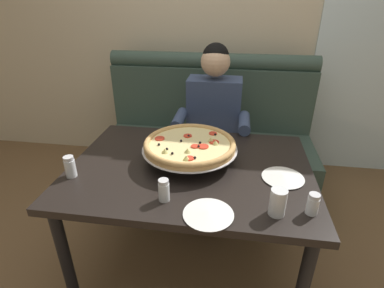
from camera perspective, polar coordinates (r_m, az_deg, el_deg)
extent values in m
plane|color=brown|center=(2.11, -0.31, -21.47)|extent=(16.00, 16.00, 0.00)
cube|color=beige|center=(2.91, 4.63, 23.27)|extent=(6.00, 0.12, 2.80)
cube|color=#384C42|center=(2.59, 2.47, -4.55)|extent=(1.77, 0.60, 0.46)
cube|color=#384C42|center=(2.75, 3.57, 7.84)|extent=(1.77, 0.18, 0.65)
cylinder|color=#384C42|center=(2.65, 3.81, 15.52)|extent=(1.77, 0.14, 0.14)
cube|color=black|center=(1.65, -0.37, -4.78)|extent=(1.31, 0.94, 0.04)
cylinder|color=black|center=(1.77, -22.94, -19.96)|extent=(0.06, 0.06, 0.69)
cylinder|color=black|center=(2.32, -13.25, -6.08)|extent=(0.06, 0.06, 0.69)
cylinder|color=black|center=(2.20, 16.74, -8.47)|extent=(0.06, 0.06, 0.69)
cube|color=#2D3342|center=(2.22, 3.54, -1.27)|extent=(0.34, 0.40, 0.15)
cylinder|color=#2D3342|center=(2.18, 0.01, -11.25)|extent=(0.11, 0.11, 0.46)
cylinder|color=#2D3342|center=(2.17, 5.35, -11.69)|extent=(0.11, 0.11, 0.46)
cube|color=#38476B|center=(2.33, 4.20, 5.71)|extent=(0.40, 0.22, 0.56)
cylinder|color=#38476B|center=(2.14, -2.43, 4.77)|extent=(0.08, 0.28, 0.08)
cylinder|color=#38476B|center=(2.11, 9.96, 4.00)|extent=(0.08, 0.28, 0.08)
sphere|color=#DBB28E|center=(2.20, 4.51, 15.42)|extent=(0.21, 0.21, 0.21)
sphere|color=black|center=(2.20, 4.57, 16.36)|extent=(0.19, 0.19, 0.19)
cylinder|color=silver|center=(1.56, -1.23, -4.37)|extent=(0.01, 0.01, 0.07)
cylinder|color=silver|center=(1.76, -3.95, -0.57)|extent=(0.01, 0.01, 0.07)
cylinder|color=silver|center=(1.73, 3.88, -1.12)|extent=(0.01, 0.01, 0.07)
torus|color=silver|center=(1.67, -0.43, -1.03)|extent=(0.29, 0.29, 0.01)
cylinder|color=silver|center=(1.66, -0.43, -0.79)|extent=(0.53, 0.53, 0.00)
cylinder|color=tan|center=(1.66, -0.43, -0.45)|extent=(0.51, 0.51, 0.02)
torus|color=tan|center=(1.65, -0.44, 0.14)|extent=(0.51, 0.51, 0.03)
cylinder|color=beige|center=(1.65, -0.44, -0.02)|extent=(0.45, 0.45, 0.01)
cylinder|color=red|center=(1.61, 2.16, -0.48)|extent=(0.06, 0.06, 0.01)
cylinder|color=red|center=(1.71, -6.20, 1.07)|extent=(0.06, 0.06, 0.01)
cylinder|color=red|center=(1.66, 4.24, 0.38)|extent=(0.06, 0.06, 0.01)
cylinder|color=red|center=(1.73, -0.83, 1.58)|extent=(0.05, 0.05, 0.01)
cylinder|color=red|center=(1.61, 0.61, -0.43)|extent=(0.05, 0.05, 0.01)
cylinder|color=red|center=(1.76, 4.02, 2.04)|extent=(0.05, 0.05, 0.01)
cylinder|color=red|center=(1.49, -0.48, -2.74)|extent=(0.05, 0.05, 0.01)
sphere|color=black|center=(1.66, -2.09, 0.62)|extent=(0.01, 0.01, 0.01)
sphere|color=black|center=(1.72, -0.65, 1.55)|extent=(0.01, 0.01, 0.01)
sphere|color=black|center=(1.63, -6.34, -0.08)|extent=(0.01, 0.01, 0.01)
sphere|color=black|center=(1.60, 1.28, -0.51)|extent=(0.01, 0.01, 0.01)
sphere|color=black|center=(1.49, 0.56, -2.63)|extent=(0.01, 0.01, 0.01)
sphere|color=black|center=(1.54, -3.79, -1.78)|extent=(0.01, 0.01, 0.01)
sphere|color=black|center=(1.58, -4.81, -0.93)|extent=(0.01, 0.01, 0.01)
sphere|color=black|center=(1.74, 4.46, 1.84)|extent=(0.01, 0.01, 0.01)
sphere|color=black|center=(1.64, 1.56, 0.27)|extent=(0.01, 0.01, 0.01)
cone|color=#CCC675|center=(1.55, -5.20, -1.27)|extent=(0.04, 0.04, 0.02)
cone|color=#CCC675|center=(1.55, -0.85, -1.22)|extent=(0.04, 0.04, 0.02)
cone|color=#CCC675|center=(1.64, 4.52, 0.32)|extent=(0.04, 0.04, 0.02)
cone|color=#CCC675|center=(1.67, 3.59, 0.88)|extent=(0.04, 0.04, 0.02)
cone|color=#CCC675|center=(1.48, -1.23, -2.63)|extent=(0.04, 0.04, 0.02)
cylinder|color=white|center=(1.65, -22.23, -4.31)|extent=(0.06, 0.06, 0.09)
cylinder|color=#4C6633|center=(1.66, -22.13, -4.82)|extent=(0.05, 0.05, 0.06)
cylinder|color=silver|center=(1.62, -22.58, -2.58)|extent=(0.05, 0.05, 0.02)
cylinder|color=white|center=(1.39, 22.04, -10.89)|extent=(0.05, 0.05, 0.08)
cylinder|color=#A82D19|center=(1.40, 21.93, -11.37)|extent=(0.04, 0.04, 0.05)
cylinder|color=silver|center=(1.36, 22.39, -9.23)|extent=(0.05, 0.05, 0.02)
cylinder|color=white|center=(1.37, -5.38, -9.09)|extent=(0.05, 0.05, 0.09)
cylinder|color=silver|center=(1.38, -5.35, -9.77)|extent=(0.04, 0.04, 0.05)
cylinder|color=silver|center=(1.34, -5.48, -7.22)|extent=(0.05, 0.05, 0.02)
cylinder|color=white|center=(1.31, 3.14, -13.28)|extent=(0.15, 0.15, 0.01)
cone|color=white|center=(1.30, 3.15, -12.98)|extent=(0.22, 0.22, 0.01)
cylinder|color=white|center=(1.60, 16.97, -6.20)|extent=(0.15, 0.15, 0.01)
cone|color=white|center=(1.60, 17.02, -5.93)|extent=(0.21, 0.21, 0.01)
cylinder|color=silver|center=(1.32, 16.09, -10.64)|extent=(0.07, 0.07, 0.12)
cylinder|color=white|center=(1.34, 15.91, -11.76)|extent=(0.06, 0.06, 0.06)
cylinder|color=black|center=(3.89, 24.08, 3.99)|extent=(0.02, 0.02, 0.44)
cylinder|color=black|center=(4.01, 27.45, 3.91)|extent=(0.02, 0.02, 0.44)
cylinder|color=black|center=(4.11, 22.68, 5.42)|extent=(0.02, 0.02, 0.44)
cylinder|color=black|center=(4.22, 25.93, 5.31)|extent=(0.02, 0.02, 0.44)
cylinder|color=black|center=(3.98, 25.67, 7.71)|extent=(0.40, 0.40, 0.02)
cube|color=black|center=(4.07, 25.31, 11.15)|extent=(0.32, 0.08, 0.42)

